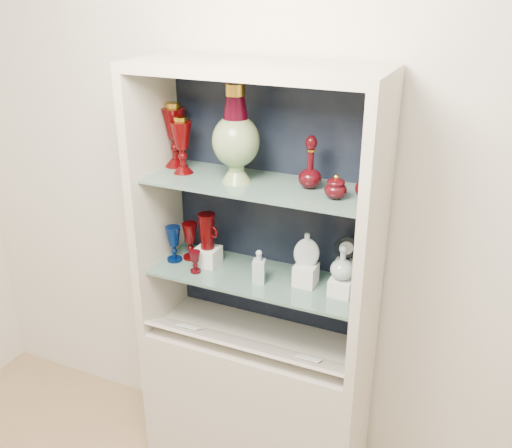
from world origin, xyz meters
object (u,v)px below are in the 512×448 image
at_px(pedestal_lamp_left, 182,145).
at_px(ruby_decanter_a, 311,159).
at_px(clear_round_decanter, 343,263).
at_px(cameo_medallion, 346,249).
at_px(cobalt_goblet, 174,244).
at_px(enamel_urn, 236,134).
at_px(ruby_goblet_small, 195,262).
at_px(clear_square_bottle, 259,266).
at_px(ruby_pitcher, 207,231).
at_px(flat_flask, 307,249).
at_px(pedestal_lamp_right, 175,135).
at_px(lidded_bowl, 336,186).
at_px(ruby_goblet_tall, 190,241).
at_px(ruby_decanter_b, 369,171).

height_order(pedestal_lamp_left, ruby_decanter_a, pedestal_lamp_left).
relative_size(clear_round_decanter, cameo_medallion, 1.24).
bearing_deg(clear_round_decanter, cobalt_goblet, -178.84).
distance_m(enamel_urn, cameo_medallion, 0.65).
bearing_deg(ruby_goblet_small, cobalt_goblet, 157.24).
height_order(enamel_urn, cameo_medallion, enamel_urn).
bearing_deg(clear_round_decanter, clear_square_bottle, -172.77).
xyz_separation_m(ruby_decanter_a, ruby_pitcher, (-0.45, -0.02, -0.38)).
bearing_deg(cobalt_goblet, ruby_pitcher, 10.98).
relative_size(ruby_pitcher, flat_flask, 1.10).
distance_m(pedestal_lamp_right, ruby_pitcher, 0.44).
xyz_separation_m(enamel_urn, cobalt_goblet, (-0.31, -0.01, -0.53)).
bearing_deg(clear_square_bottle, ruby_pitcher, 168.07).
distance_m(pedestal_lamp_left, enamel_urn, 0.26).
distance_m(enamel_urn, lidded_bowl, 0.45).
bearing_deg(flat_flask, pedestal_lamp_right, 155.68).
bearing_deg(ruby_decanter_a, clear_round_decanter, -13.33).
relative_size(enamel_urn, ruby_pitcher, 2.41).
bearing_deg(ruby_decanter_a, cameo_medallion, 22.66).
bearing_deg(flat_flask, ruby_goblet_tall, 158.65).
distance_m(ruby_decanter_a, lidded_bowl, 0.16).
distance_m(lidded_bowl, ruby_pitcher, 0.66).
bearing_deg(clear_square_bottle, enamel_urn, 163.48).
distance_m(lidded_bowl, flat_flask, 0.33).
distance_m(lidded_bowl, clear_round_decanter, 0.33).
xyz_separation_m(ruby_decanter_b, cobalt_goblet, (-0.84, -0.03, -0.45)).
bearing_deg(enamel_urn, clear_square_bottle, -16.52).
height_order(pedestal_lamp_left, lidded_bowl, pedestal_lamp_left).
distance_m(ruby_decanter_b, cameo_medallion, 0.39).
relative_size(pedestal_lamp_left, cobalt_goblet, 1.45).
height_order(enamel_urn, ruby_pitcher, enamel_urn).
height_order(lidded_bowl, cameo_medallion, lidded_bowl).
bearing_deg(ruby_pitcher, ruby_goblet_small, -79.64).
distance_m(ruby_decanter_a, ruby_decanter_b, 0.24).
bearing_deg(ruby_decanter_a, lidded_bowl, -29.33).
xyz_separation_m(enamel_urn, lidded_bowl, (0.42, -0.02, -0.15)).
xyz_separation_m(ruby_decanter_a, ruby_goblet_small, (-0.47, -0.11, -0.49)).
height_order(pedestal_lamp_left, cobalt_goblet, pedestal_lamp_left).
bearing_deg(ruby_goblet_tall, pedestal_lamp_left, -81.46).
relative_size(lidded_bowl, flat_flask, 0.66).
xyz_separation_m(pedestal_lamp_left, cameo_medallion, (0.69, 0.10, -0.38)).
relative_size(pedestal_lamp_left, ruby_pitcher, 1.47).
relative_size(pedestal_lamp_left, ruby_decanter_b, 1.09).
xyz_separation_m(ruby_decanter_a, flat_flask, (0.00, -0.02, -0.37)).
height_order(clear_square_bottle, cameo_medallion, cameo_medallion).
height_order(pedestal_lamp_right, lidded_bowl, pedestal_lamp_right).
bearing_deg(clear_round_decanter, ruby_decanter_b, 9.51).
xyz_separation_m(pedestal_lamp_right, clear_square_bottle, (0.45, -0.11, -0.48)).
relative_size(pedestal_lamp_right, enamel_urn, 0.71).
relative_size(cobalt_goblet, ruby_goblet_small, 1.65).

